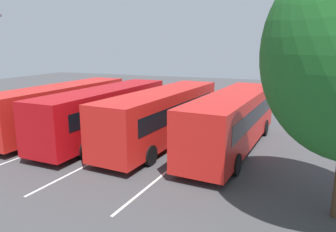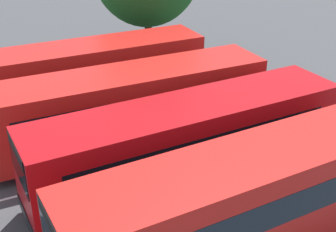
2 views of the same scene
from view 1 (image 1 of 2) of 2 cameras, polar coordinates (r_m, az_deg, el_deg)
name	(u,v)px [view 1 (image 1 of 2)]	position (r m, az deg, el deg)	size (l,w,h in m)	color
ground_plane	(139,139)	(19.45, -5.40, -4.19)	(78.02, 78.02, 0.00)	#424244
bus_far_left	(233,119)	(17.55, 11.79, -0.47)	(11.38, 3.46, 3.10)	red
bus_center_left	(163,114)	(18.34, -0.84, 0.36)	(11.39, 3.49, 3.10)	red
bus_center_right	(106,111)	(19.67, -11.19, 0.96)	(11.31, 3.00, 3.10)	#B70C11
bus_far_right	(62,106)	(21.87, -18.76, 1.69)	(11.29, 2.89, 3.10)	red
pedestrian	(191,104)	(25.69, 4.28, 2.23)	(0.45, 0.45, 1.68)	#232833
lane_stripe_outer_left	(198,146)	(18.10, 5.54, -5.47)	(16.88, 0.12, 0.01)	silver
lane_stripe_inner_left	(139,139)	(19.45, -5.40, -4.18)	(16.88, 0.12, 0.01)	silver
lane_stripe_inner_right	(87,133)	(21.40, -14.61, -2.97)	(16.88, 0.12, 0.01)	silver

